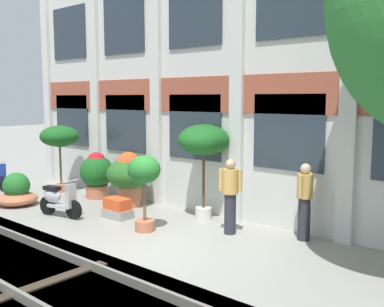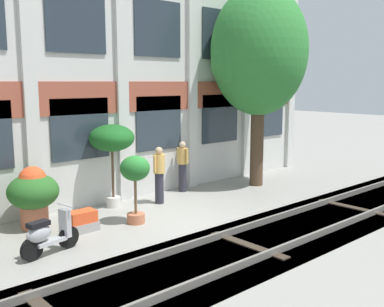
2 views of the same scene
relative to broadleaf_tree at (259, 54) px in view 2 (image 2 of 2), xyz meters
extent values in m
plane|color=gray|center=(-4.52, -1.25, -4.44)|extent=(80.00, 80.00, 0.00)
cube|color=silver|center=(-4.52, 1.65, -0.73)|extent=(16.41, 0.50, 7.42)
cube|color=#9E4C38|center=(-4.52, 1.38, -1.34)|extent=(16.41, 0.06, 0.90)
cube|color=silver|center=(-7.25, 1.34, -0.73)|extent=(0.36, 0.16, 7.42)
cube|color=silver|center=(-4.52, 1.34, -0.73)|extent=(0.36, 0.16, 7.42)
cube|color=silver|center=(-1.78, 1.34, -0.73)|extent=(0.36, 0.16, 7.42)
cube|color=silver|center=(0.96, 1.34, -0.73)|extent=(0.36, 0.16, 7.42)
cube|color=silver|center=(3.69, 1.34, -0.73)|extent=(0.36, 0.16, 7.42)
cube|color=#28333D|center=(-5.88, 1.37, -2.19)|extent=(1.75, 0.04, 1.70)
cube|color=#28333D|center=(-3.15, 1.37, -2.19)|extent=(1.75, 0.04, 1.70)
cube|color=#28333D|center=(-0.41, 1.37, -2.19)|extent=(1.75, 0.04, 1.70)
cube|color=#28333D|center=(2.32, 1.37, -2.19)|extent=(1.75, 0.04, 1.70)
cube|color=#28333D|center=(-5.88, 1.37, 0.71)|extent=(1.75, 0.04, 1.70)
cube|color=#28333D|center=(-3.15, 1.37, 0.71)|extent=(1.75, 0.04, 1.70)
cube|color=#28333D|center=(-0.41, 1.37, 0.71)|extent=(1.75, 0.04, 1.70)
cube|color=#28333D|center=(2.32, 1.37, 0.71)|extent=(1.75, 0.04, 1.70)
cube|color=#5B5449|center=(-4.52, -3.70, -4.58)|extent=(24.41, 2.80, 0.28)
cube|color=slate|center=(-4.52, -4.42, -4.36)|extent=(24.41, 0.07, 0.15)
cube|color=slate|center=(-4.52, -2.98, -4.36)|extent=(24.41, 0.07, 0.15)
cube|color=#382D23|center=(-4.65, -3.70, -4.42)|extent=(0.24, 2.10, 0.03)
cube|color=#382D23|center=(-0.18, -3.70, -4.42)|extent=(0.24, 2.10, 0.03)
cylinder|color=#4C3826|center=(0.00, 0.00, -2.75)|extent=(0.45, 0.45, 3.38)
ellipsoid|color=#2D7A33|center=(0.00, 0.00, 0.12)|extent=(3.22, 3.22, 4.28)
sphere|color=#2D7A33|center=(-0.81, 0.20, -0.31)|extent=(1.77, 1.77, 1.77)
sphere|color=#2D7A33|center=(0.81, -0.20, -0.31)|extent=(1.77, 1.77, 1.77)
cube|color=gray|center=(-6.89, -0.43, -4.33)|extent=(0.75, 0.48, 0.22)
cube|color=#E04C23|center=(-6.89, -0.43, -4.07)|extent=(0.66, 0.40, 0.28)
cylinder|color=beige|center=(-5.18, 0.90, -4.29)|extent=(0.41, 0.41, 0.29)
cylinder|color=#4C3826|center=(-5.18, 0.90, -3.37)|extent=(0.07, 0.07, 1.55)
ellipsoid|color=#19561E|center=(-5.18, 0.90, -2.45)|extent=(1.27, 1.27, 0.76)
cylinder|color=#B76647|center=(-5.56, -0.75, -4.32)|extent=(0.45, 0.45, 0.25)
cylinder|color=brown|center=(-5.56, -0.75, -3.67)|extent=(0.07, 0.07, 1.04)
ellipsoid|color=#236B28|center=(-5.56, -0.75, -3.02)|extent=(0.75, 0.75, 0.63)
cylinder|color=#B76647|center=(-7.62, 0.60, -4.17)|extent=(0.66, 0.66, 0.54)
ellipsoid|color=#286023|center=(-7.62, 0.60, -3.53)|extent=(1.23, 1.23, 0.86)
sphere|color=#E04C23|center=(-7.62, 0.60, -3.25)|extent=(0.68, 0.68, 0.68)
cylinder|color=black|center=(-7.63, -1.22, -4.20)|extent=(0.49, 0.18, 0.48)
cylinder|color=black|center=(-8.51, -1.40, -4.20)|extent=(0.49, 0.18, 0.48)
cube|color=#B2B2B7|center=(-8.08, -1.31, -4.16)|extent=(0.71, 0.37, 0.08)
ellipsoid|color=#B2B2B7|center=(-8.33, -1.37, -3.92)|extent=(0.60, 0.37, 0.36)
cube|color=black|center=(-8.33, -1.37, -3.72)|extent=(0.47, 0.30, 0.10)
cube|color=#B2B2B7|center=(-7.70, -1.24, -3.86)|extent=(0.17, 0.30, 0.60)
cylinder|color=#B7B7BF|center=(-7.68, -1.23, -3.48)|extent=(0.13, 0.50, 0.03)
cylinder|color=#282833|center=(-2.51, 1.00, -3.98)|extent=(0.26, 0.26, 0.92)
cylinder|color=tan|center=(-2.51, 1.00, -3.27)|extent=(0.34, 0.34, 0.51)
sphere|color=tan|center=(-2.51, 1.00, -2.90)|extent=(0.22, 0.22, 0.22)
cylinder|color=tan|center=(-2.51, 1.22, -3.24)|extent=(0.09, 0.09, 0.46)
cylinder|color=tan|center=(-2.50, 0.78, -3.24)|extent=(0.09, 0.09, 0.46)
cylinder|color=#282833|center=(-3.96, 0.34, -3.98)|extent=(0.26, 0.26, 0.91)
cylinder|color=tan|center=(-3.96, 0.34, -3.25)|extent=(0.34, 0.34, 0.55)
sphere|color=tan|center=(-3.96, 0.34, -2.87)|extent=(0.22, 0.22, 0.22)
cylinder|color=tan|center=(-4.17, 0.27, -3.23)|extent=(0.09, 0.09, 0.49)
cylinder|color=tan|center=(-3.75, 0.41, -3.23)|extent=(0.09, 0.09, 0.49)
camera|label=1|loc=(1.72, -7.59, -1.43)|focal=42.00mm
camera|label=2|loc=(-11.79, -9.88, -0.90)|focal=42.00mm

